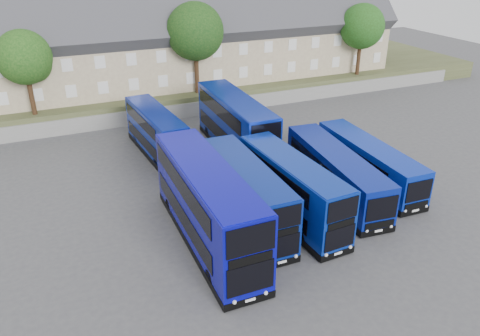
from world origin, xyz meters
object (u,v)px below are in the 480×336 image
Objects in this scene: dd_front_left at (207,207)px; dd_front_mid at (246,195)px; tree_east at (362,28)px; tree_far at (367,14)px; coach_east_a at (335,174)px; tree_west at (26,59)px; tree_mid at (196,33)px.

dd_front_left is 3.13m from dd_front_mid.
tree_east is 9.23m from tree_far.
dd_front_left reaches higher than dd_front_mid.
tree_east is at bearing 56.48° from coach_east_a.
tree_mid is (16.00, 0.50, 1.02)m from tree_west.
tree_far is at bearing 14.04° from tree_mid.
dd_front_mid is at bearing -62.43° from tree_west.
tree_mid is 26.80m from tree_far.
tree_west is (-11.44, 21.91, 5.06)m from dd_front_mid.
tree_far is at bearing 49.40° from tree_east.
tree_west is at bearing -180.00° from tree_east.
tree_far reaches higher than dd_front_left.
dd_front_left is 24.87m from tree_west.
tree_east is at bearing -1.43° from tree_mid.
dd_front_left is 10.57m from coach_east_a.
coach_east_a is 22.51m from tree_mid.
tree_mid is 20.02m from tree_east.
tree_mid is at bearing 79.55° from dd_front_mid.
dd_front_mid is 1.26× the size of tree_east.
dd_front_mid reaches higher than coach_east_a.
tree_east is (17.16, 20.86, 5.83)m from coach_east_a.
tree_far is (26.00, 6.50, -0.34)m from tree_mid.
coach_east_a is 1.29× the size of tree_mid.
tree_west reaches higher than coach_east_a.
tree_mid reaches higher than dd_front_left.
dd_front_left is 1.05× the size of coach_east_a.
dd_front_mid is (2.94, 1.00, -0.42)m from dd_front_left.
tree_far is (42.00, 7.00, 0.68)m from tree_west.
tree_mid is at bearing -165.96° from tree_far.
tree_mid is 1.06× the size of tree_far.
tree_west reaches higher than dd_front_mid.
tree_west is at bearing 110.79° from dd_front_left.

